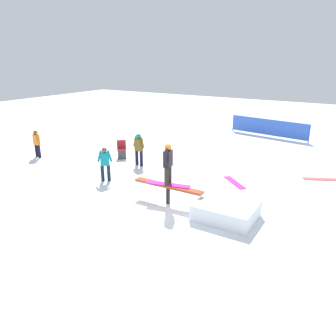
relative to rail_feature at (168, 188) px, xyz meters
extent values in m
plane|color=white|center=(0.00, 0.00, -0.58)|extent=(60.00, 60.00, 0.00)
cylinder|color=black|center=(0.00, 0.00, -0.28)|extent=(0.14, 0.14, 0.60)
cube|color=#A53F1E|center=(0.00, 0.00, 0.06)|extent=(2.56, 0.28, 0.08)
cube|color=white|center=(-2.10, 0.00, -0.33)|extent=(1.80, 1.50, 0.51)
cube|color=#D31BA0|center=(0.00, 0.00, 0.11)|extent=(1.55, 0.57, 0.03)
cylinder|color=#2A2B21|center=(0.03, -0.14, 0.44)|extent=(0.15, 0.15, 0.62)
cylinder|color=#2A2B21|center=(-0.03, 0.14, 0.44)|extent=(0.15, 0.15, 0.62)
cube|color=black|center=(0.00, 0.00, 1.03)|extent=(0.28, 0.39, 0.55)
cylinder|color=black|center=(0.04, -0.22, 1.15)|extent=(0.15, 0.31, 0.50)
cylinder|color=black|center=(-0.04, 0.22, 1.15)|extent=(0.15, 0.31, 0.50)
sphere|color=orange|center=(0.00, 0.00, 1.42)|extent=(0.23, 0.23, 0.23)
cylinder|color=black|center=(3.43, -2.86, -0.23)|extent=(0.14, 0.14, 0.71)
cylinder|color=black|center=(3.16, -2.84, -0.23)|extent=(0.14, 0.14, 0.71)
cube|color=brown|center=(3.29, -2.85, 0.41)|extent=(0.36, 0.23, 0.56)
cylinder|color=brown|center=(3.51, -2.86, 0.54)|extent=(0.22, 0.10, 0.50)
cylinder|color=brown|center=(3.08, -2.84, 0.54)|extent=(0.22, 0.10, 0.50)
sphere|color=#0E8D97|center=(3.29, -2.85, 0.80)|extent=(0.22, 0.22, 0.22)
cylinder|color=black|center=(8.27, -1.28, -0.26)|extent=(0.13, 0.13, 0.64)
cylinder|color=black|center=(8.51, -1.31, -0.26)|extent=(0.13, 0.13, 0.64)
cube|color=orange|center=(8.39, -1.29, 0.32)|extent=(0.34, 0.24, 0.52)
cylinder|color=orange|center=(8.19, -1.27, 0.43)|extent=(0.22, 0.11, 0.47)
cylinder|color=orange|center=(8.59, -1.32, 0.43)|extent=(0.22, 0.11, 0.47)
sphere|color=brown|center=(8.39, -1.29, 0.68)|extent=(0.20, 0.20, 0.20)
cylinder|color=black|center=(3.16, -0.60, -0.25)|extent=(0.13, 0.13, 0.66)
cylinder|color=black|center=(3.37, -0.47, -0.25)|extent=(0.13, 0.13, 0.66)
cube|color=teal|center=(3.27, -0.53, 0.34)|extent=(0.38, 0.34, 0.53)
cylinder|color=teal|center=(3.10, -0.64, 0.46)|extent=(0.21, 0.18, 0.47)
cylinder|color=teal|center=(3.43, -0.42, 0.46)|extent=(0.21, 0.18, 0.47)
sphere|color=brown|center=(3.27, -0.53, 0.71)|extent=(0.21, 0.21, 0.21)
cube|color=#CE279B|center=(-1.27, -3.03, -0.57)|extent=(1.24, 1.18, 0.02)
cube|color=#DE5A54|center=(-4.16, -5.22, -0.57)|extent=(1.39, 0.85, 0.02)
cube|color=#3F3F44|center=(4.57, -3.18, -0.36)|extent=(0.32, 0.28, 0.44)
cube|color=#3F3F44|center=(4.80, -3.46, -0.36)|extent=(0.32, 0.28, 0.44)
cube|color=#B12129|center=(4.69, -3.32, -0.12)|extent=(0.62, 0.62, 0.04)
cube|color=#B12129|center=(4.81, -3.47, 0.10)|extent=(0.36, 0.31, 0.40)
cylinder|color=blue|center=(-2.69, -11.31, -0.03)|extent=(0.06, 0.06, 1.10)
cylinder|color=blue|center=(2.24, -12.14, -0.03)|extent=(0.06, 0.06, 1.10)
cube|color=blue|center=(-0.22, -11.73, 0.02)|extent=(4.93, 0.85, 0.99)
camera|label=1|loc=(-5.32, 8.76, 4.19)|focal=35.00mm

